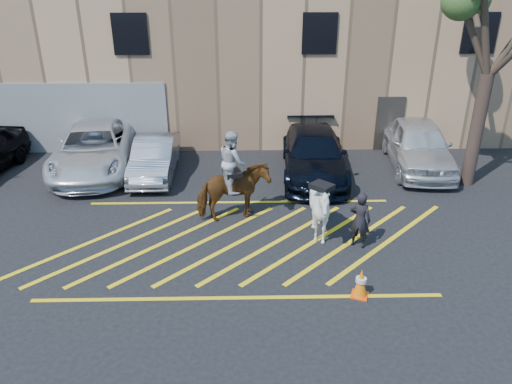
{
  "coord_description": "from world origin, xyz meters",
  "views": [
    {
      "loc": [
        0.21,
        -12.2,
        7.12
      ],
      "look_at": [
        0.49,
        0.2,
        1.3
      ],
      "focal_mm": 35.0,
      "sensor_mm": 36.0,
      "label": 1
    }
  ],
  "objects_px": {
    "handler": "(360,220)",
    "traffic_cone": "(361,283)",
    "car_silver_sedan": "(155,157)",
    "saddled_white": "(320,210)",
    "mounted_bay": "(233,185)",
    "car_white_suv": "(418,145)",
    "car_white_pickup": "(94,148)",
    "car_blue_suv": "(314,154)",
    "tree": "(499,11)"
  },
  "relations": [
    {
      "from": "car_blue_suv",
      "to": "traffic_cone",
      "type": "xyz_separation_m",
      "value": [
        0.18,
        -7.25,
        -0.42
      ]
    },
    {
      "from": "car_blue_suv",
      "to": "tree",
      "type": "relative_size",
      "value": 0.74
    },
    {
      "from": "tree",
      "to": "handler",
      "type": "bearing_deg",
      "value": -138.81
    },
    {
      "from": "car_white_suv",
      "to": "traffic_cone",
      "type": "bearing_deg",
      "value": -110.12
    },
    {
      "from": "car_white_pickup",
      "to": "saddled_white",
      "type": "xyz_separation_m",
      "value": [
        7.59,
        -5.27,
        0.09
      ]
    },
    {
      "from": "car_silver_sedan",
      "to": "saddled_white",
      "type": "height_order",
      "value": "saddled_white"
    },
    {
      "from": "handler",
      "to": "traffic_cone",
      "type": "distance_m",
      "value": 2.31
    },
    {
      "from": "car_white_suv",
      "to": "handler",
      "type": "relative_size",
      "value": 3.21
    },
    {
      "from": "traffic_cone",
      "to": "tree",
      "type": "relative_size",
      "value": 0.1
    },
    {
      "from": "car_white_pickup",
      "to": "saddled_white",
      "type": "bearing_deg",
      "value": -41.61
    },
    {
      "from": "mounted_bay",
      "to": "traffic_cone",
      "type": "bearing_deg",
      "value": -51.96
    },
    {
      "from": "car_white_suv",
      "to": "traffic_cone",
      "type": "relative_size",
      "value": 6.99
    },
    {
      "from": "car_blue_suv",
      "to": "car_white_suv",
      "type": "relative_size",
      "value": 1.06
    },
    {
      "from": "car_white_pickup",
      "to": "car_white_suv",
      "type": "height_order",
      "value": "car_white_suv"
    },
    {
      "from": "car_white_pickup",
      "to": "saddled_white",
      "type": "height_order",
      "value": "saddled_white"
    },
    {
      "from": "traffic_cone",
      "to": "car_white_pickup",
      "type": "bearing_deg",
      "value": 135.95
    },
    {
      "from": "mounted_bay",
      "to": "car_blue_suv",
      "type": "bearing_deg",
      "value": 50.32
    },
    {
      "from": "handler",
      "to": "mounted_bay",
      "type": "relative_size",
      "value": 0.57
    },
    {
      "from": "handler",
      "to": "saddled_white",
      "type": "height_order",
      "value": "saddled_white"
    },
    {
      "from": "car_silver_sedan",
      "to": "tree",
      "type": "bearing_deg",
      "value": -6.31
    },
    {
      "from": "car_blue_suv",
      "to": "saddled_white",
      "type": "distance_m",
      "value": 4.62
    },
    {
      "from": "car_blue_suv",
      "to": "mounted_bay",
      "type": "bearing_deg",
      "value": -126.21
    },
    {
      "from": "car_silver_sedan",
      "to": "handler",
      "type": "xyz_separation_m",
      "value": [
        6.3,
        -5.12,
        0.13
      ]
    },
    {
      "from": "car_white_pickup",
      "to": "mounted_bay",
      "type": "distance_m",
      "value": 6.6
    },
    {
      "from": "car_white_pickup",
      "to": "car_silver_sedan",
      "type": "distance_m",
      "value": 2.37
    },
    {
      "from": "car_blue_suv",
      "to": "handler",
      "type": "distance_m",
      "value": 5.06
    },
    {
      "from": "car_blue_suv",
      "to": "traffic_cone",
      "type": "distance_m",
      "value": 7.26
    },
    {
      "from": "car_blue_suv",
      "to": "mounted_bay",
      "type": "relative_size",
      "value": 1.95
    },
    {
      "from": "handler",
      "to": "saddled_white",
      "type": "bearing_deg",
      "value": 4.25
    },
    {
      "from": "mounted_bay",
      "to": "car_white_suv",
      "type": "bearing_deg",
      "value": 30.72
    },
    {
      "from": "car_silver_sedan",
      "to": "car_white_suv",
      "type": "height_order",
      "value": "car_white_suv"
    },
    {
      "from": "car_silver_sedan",
      "to": "traffic_cone",
      "type": "distance_m",
      "value": 9.42
    },
    {
      "from": "car_blue_suv",
      "to": "tree",
      "type": "bearing_deg",
      "value": -6.79
    },
    {
      "from": "car_white_suv",
      "to": "mounted_bay",
      "type": "height_order",
      "value": "mounted_bay"
    },
    {
      "from": "handler",
      "to": "saddled_white",
      "type": "relative_size",
      "value": 0.73
    },
    {
      "from": "mounted_bay",
      "to": "tree",
      "type": "bearing_deg",
      "value": 16.95
    },
    {
      "from": "car_white_pickup",
      "to": "mounted_bay",
      "type": "relative_size",
      "value": 2.12
    },
    {
      "from": "car_silver_sedan",
      "to": "mounted_bay",
      "type": "height_order",
      "value": "mounted_bay"
    },
    {
      "from": "saddled_white",
      "to": "tree",
      "type": "xyz_separation_m",
      "value": [
        5.66,
        3.65,
        4.79
      ]
    },
    {
      "from": "handler",
      "to": "traffic_cone",
      "type": "bearing_deg",
      "value": 106.37
    },
    {
      "from": "car_silver_sedan",
      "to": "handler",
      "type": "relative_size",
      "value": 2.55
    },
    {
      "from": "car_blue_suv",
      "to": "saddled_white",
      "type": "relative_size",
      "value": 2.48
    },
    {
      "from": "car_white_suv",
      "to": "saddled_white",
      "type": "bearing_deg",
      "value": -124.38
    },
    {
      "from": "saddled_white",
      "to": "traffic_cone",
      "type": "xyz_separation_m",
      "value": [
        0.59,
        -2.65,
        -0.54
      ]
    },
    {
      "from": "handler",
      "to": "saddled_white",
      "type": "distance_m",
      "value": 1.09
    },
    {
      "from": "car_blue_suv",
      "to": "tree",
      "type": "xyz_separation_m",
      "value": [
        5.24,
        -0.95,
        4.91
      ]
    },
    {
      "from": "car_white_suv",
      "to": "mounted_bay",
      "type": "xyz_separation_m",
      "value": [
        -6.78,
        -4.03,
        0.25
      ]
    },
    {
      "from": "saddled_white",
      "to": "car_white_suv",
      "type": "bearing_deg",
      "value": 50.1
    },
    {
      "from": "car_white_pickup",
      "to": "handler",
      "type": "bearing_deg",
      "value": -40.34
    },
    {
      "from": "mounted_bay",
      "to": "saddled_white",
      "type": "relative_size",
      "value": 1.27
    }
  ]
}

